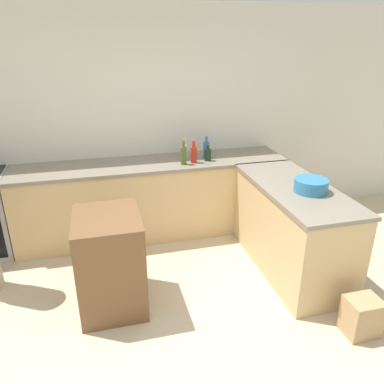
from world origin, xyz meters
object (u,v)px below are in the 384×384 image
at_px(mixing_bowl, 311,185).
at_px(wine_bottle_dark, 208,154).
at_px(water_bottle_blue, 206,149).
at_px(vinegar_bottle_clear, 185,151).
at_px(island_table, 110,262).
at_px(olive_oil_bottle, 184,155).
at_px(paper_bag, 362,316).
at_px(hot_sauce_bottle, 194,154).

xyz_separation_m(mixing_bowl, wine_bottle_dark, (-0.68, 1.18, 0.01)).
height_order(mixing_bowl, water_bottle_blue, water_bottle_blue).
bearing_deg(water_bottle_blue, wine_bottle_dark, -98.82).
relative_size(mixing_bowl, vinegar_bottle_clear, 1.24).
relative_size(mixing_bowl, water_bottle_blue, 1.24).
distance_m(island_table, vinegar_bottle_clear, 1.74).
height_order(olive_oil_bottle, paper_bag, olive_oil_bottle).
height_order(wine_bottle_dark, paper_bag, wine_bottle_dark).
height_order(water_bottle_blue, paper_bag, water_bottle_blue).
bearing_deg(wine_bottle_dark, olive_oil_bottle, -168.53).
relative_size(mixing_bowl, hot_sauce_bottle, 1.23).
bearing_deg(water_bottle_blue, olive_oil_bottle, -149.13).
xyz_separation_m(island_table, wine_bottle_dark, (1.26, 1.18, 0.56)).
xyz_separation_m(hot_sauce_bottle, paper_bag, (0.91, -2.05, -0.87)).
xyz_separation_m(mixing_bowl, water_bottle_blue, (-0.66, 1.32, 0.04)).
height_order(hot_sauce_bottle, wine_bottle_dark, hot_sauce_bottle).
bearing_deg(hot_sauce_bottle, island_table, -133.03).
bearing_deg(water_bottle_blue, vinegar_bottle_clear, -175.87).
distance_m(mixing_bowl, vinegar_bottle_clear, 1.60).
xyz_separation_m(water_bottle_blue, wine_bottle_dark, (-0.02, -0.14, -0.03)).
distance_m(water_bottle_blue, paper_bag, 2.49).
bearing_deg(island_table, olive_oil_bottle, 49.77).
bearing_deg(island_table, vinegar_bottle_clear, 52.31).
bearing_deg(mixing_bowl, wine_bottle_dark, 119.80).
height_order(olive_oil_bottle, wine_bottle_dark, olive_oil_bottle).
relative_size(olive_oil_bottle, water_bottle_blue, 1.10).
bearing_deg(hot_sauce_bottle, olive_oil_bottle, -165.33).
bearing_deg(olive_oil_bottle, hot_sauce_bottle, 14.67).
distance_m(island_table, paper_bag, 2.20).
relative_size(island_table, paper_bag, 2.71).
bearing_deg(mixing_bowl, paper_bag, -86.81).
bearing_deg(wine_bottle_dark, water_bottle_blue, 81.18).
height_order(island_table, paper_bag, island_table).
distance_m(island_table, hot_sauce_bottle, 1.68).
bearing_deg(olive_oil_bottle, vinegar_bottle_clear, 72.40).
bearing_deg(olive_oil_bottle, water_bottle_blue, 30.87).
relative_size(island_table, water_bottle_blue, 3.50).
xyz_separation_m(water_bottle_blue, hot_sauce_bottle, (-0.21, -0.17, 0.00)).
distance_m(hot_sauce_bottle, wine_bottle_dark, 0.19).
relative_size(olive_oil_bottle, wine_bottle_dark, 1.46).
bearing_deg(hot_sauce_bottle, vinegar_bottle_clear, 116.24).
xyz_separation_m(island_table, water_bottle_blue, (1.28, 1.32, 0.59)).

